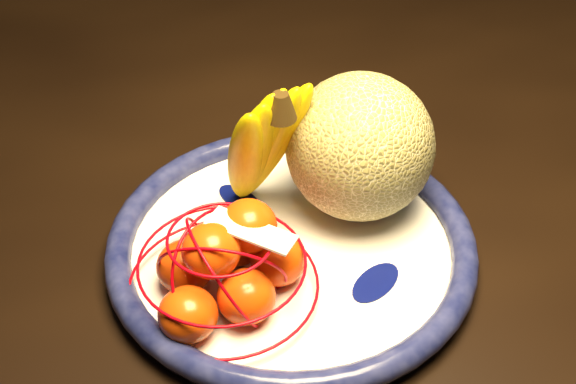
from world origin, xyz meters
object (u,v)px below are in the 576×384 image
object	(u,v)px
banana_bunch	(259,143)
fruit_bowl	(291,247)
dining_table	(234,224)
cantaloupe	(360,147)
mandarin_bag	(227,266)

from	to	relation	value
banana_bunch	fruit_bowl	bearing A→B (deg)	-102.38
dining_table	fruit_bowl	bearing A→B (deg)	-77.75
fruit_bowl	dining_table	bearing A→B (deg)	97.01
fruit_bowl	cantaloupe	distance (m)	0.11
dining_table	banana_bunch	size ratio (longest dim) A/B	10.71
dining_table	fruit_bowl	world-z (taller)	fruit_bowl
fruit_bowl	mandarin_bag	distance (m)	0.08
fruit_bowl	banana_bunch	world-z (taller)	banana_bunch
banana_bunch	dining_table	bearing A→B (deg)	69.34
cantaloupe	banana_bunch	distance (m)	0.09
dining_table	mandarin_bag	xyz separation A→B (m)	(-0.05, -0.19, 0.13)
cantaloupe	fruit_bowl	bearing A→B (deg)	-153.68
fruit_bowl	cantaloupe	world-z (taller)	cantaloupe
banana_bunch	mandarin_bag	size ratio (longest dim) A/B	0.80
fruit_bowl	mandarin_bag	world-z (taller)	mandarin_bag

